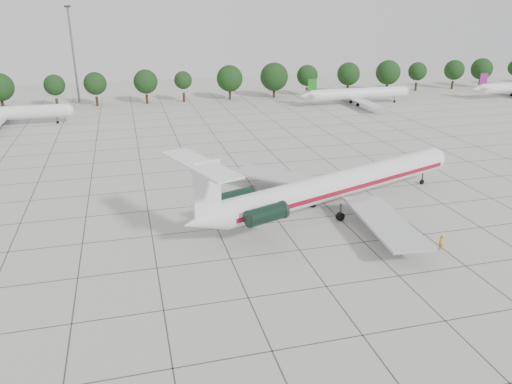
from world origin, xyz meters
TOP-DOWN VIEW (x-y plane):
  - ground at (0.00, 0.00)m, footprint 260.00×260.00m
  - apron_joints at (0.00, 15.00)m, footprint 170.00×170.00m
  - main_airliner at (7.51, 1.31)m, footprint 43.56×33.08m
  - ground_crew at (15.50, -11.94)m, footprint 0.79×0.71m
  - bg_airliner_b at (-44.54, 65.76)m, footprint 28.24×27.20m
  - bg_airliner_d at (43.77, 68.86)m, footprint 28.24×27.20m
  - tree_line at (-11.68, 85.00)m, footprint 249.86×8.44m
  - floodlight_mast at (-30.00, 92.00)m, footprint 1.60×1.60m

SIDE VIEW (x-z plane):
  - ground at x=0.00m, z-range 0.00..0.00m
  - apron_joints at x=0.00m, z-range 0.00..0.02m
  - ground_crew at x=15.50m, z-range 0.00..1.83m
  - bg_airliner_b at x=-44.54m, z-range -0.79..6.61m
  - bg_airliner_d at x=43.77m, z-range -0.79..6.61m
  - main_airliner at x=7.51m, z-range -1.54..8.96m
  - tree_line at x=-11.68m, z-range 0.87..11.09m
  - floodlight_mast at x=-30.00m, z-range 1.56..27.01m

